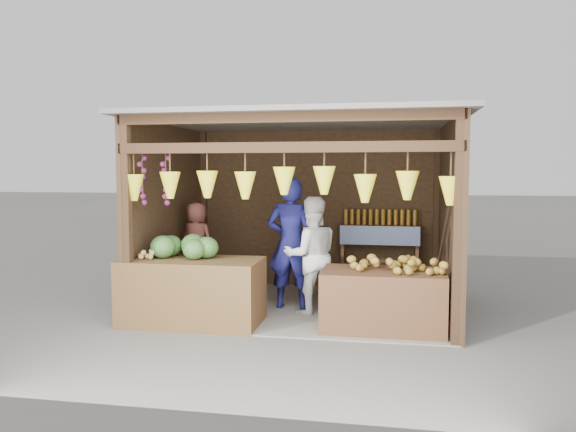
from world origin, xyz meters
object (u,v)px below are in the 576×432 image
(counter_right, at_px, (383,301))
(man_standing, at_px, (291,244))
(vendor_seated, at_px, (197,241))
(woman_standing, at_px, (311,255))
(counter_left, at_px, (192,292))

(counter_right, bearing_deg, man_standing, 146.92)
(counter_right, xyz_separation_m, vendor_seated, (-2.74, 1.10, 0.54))
(man_standing, xyz_separation_m, vendor_seated, (-1.46, 0.27, -0.02))
(vendor_seated, bearing_deg, woman_standing, -173.93)
(counter_left, relative_size, counter_right, 1.20)
(counter_right, xyz_separation_m, man_standing, (-1.28, 0.83, 0.56))
(man_standing, height_order, vendor_seated, man_standing)
(counter_left, relative_size, vendor_seated, 1.52)
(counter_right, relative_size, man_standing, 0.79)
(counter_right, relative_size, woman_standing, 0.92)
(man_standing, bearing_deg, vendor_seated, -7.76)
(counter_left, height_order, counter_right, counter_left)
(counter_left, height_order, vendor_seated, vendor_seated)
(counter_left, height_order, man_standing, man_standing)
(counter_left, relative_size, man_standing, 0.94)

